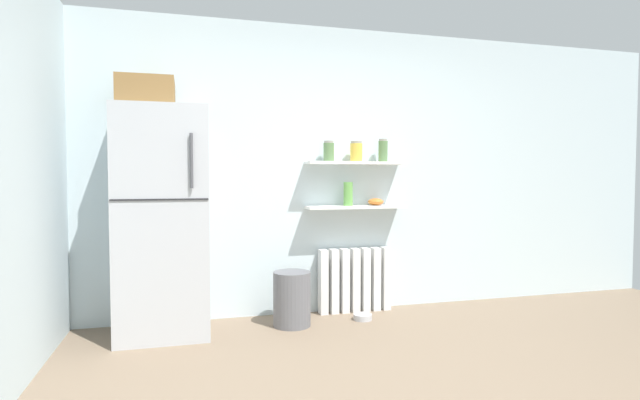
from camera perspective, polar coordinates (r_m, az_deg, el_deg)
ground_plane at (r=3.33m, az=8.91°, el=-19.18°), size 7.04×7.04×0.00m
back_wall at (r=4.55m, az=1.03°, el=3.42°), size 7.04×0.10×2.60m
refrigerator at (r=4.03m, az=-17.91°, el=-1.76°), size 0.69×0.66×1.99m
radiator at (r=4.59m, az=4.07°, el=-9.25°), size 0.68×0.12×0.58m
wall_shelf_lower at (r=4.47m, az=4.22°, el=-0.81°), size 0.92×0.22×0.02m
wall_shelf_upper at (r=4.47m, az=4.24°, el=4.32°), size 0.92×0.22×0.02m
storage_jar_0 at (r=4.39m, az=1.02°, el=5.69°), size 0.10×0.10×0.18m
storage_jar_1 at (r=4.47m, az=4.24°, el=5.63°), size 0.11×0.11×0.18m
storage_jar_2 at (r=4.57m, az=7.34°, el=5.72°), size 0.09×0.09×0.21m
vase at (r=4.44m, az=3.29°, el=0.71°), size 0.08×0.08×0.21m
shelf_bowl at (r=4.54m, az=6.50°, el=-0.21°), size 0.14×0.14×0.06m
trash_bin at (r=4.17m, az=-3.28°, el=-11.39°), size 0.31×0.31×0.45m
pet_food_bowl at (r=4.39m, az=4.99°, el=-13.39°), size 0.16×0.16×0.05m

